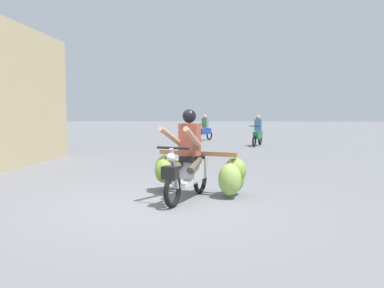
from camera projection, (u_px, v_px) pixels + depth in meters
The scene contains 4 objects.
ground_plane at pixel (160, 206), 6.44m from camera, with size 120.00×120.00×0.00m, color slate.
motorbike_main_loaded at pixel (197, 169), 7.18m from camera, with size 1.83×1.94×1.58m.
motorbike_distant_ahead_left at pixel (258, 133), 17.88m from camera, with size 0.69×1.56×1.40m.
motorbike_distant_ahead_right at pixel (205, 130), 21.34m from camera, with size 0.94×1.43×1.40m.
Camera 1 is at (1.01, -6.28, 1.53)m, focal length 36.97 mm.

